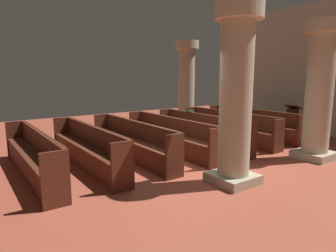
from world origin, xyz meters
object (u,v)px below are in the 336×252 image
(pew_row_3, at_px, (169,134))
(hymn_book, at_px, (191,111))
(pew_row_6, at_px, (32,153))
(pew_row_5, at_px, (87,145))
(pew_row_0, at_px, (252,122))
(pew_row_2, at_px, (201,129))
(pillar_far_side, at_px, (186,84))
(pew_row_1, at_px, (229,125))
(pillar_aisle_rear, at_px, (236,93))
(lectern, at_px, (292,123))
(pew_row_4, at_px, (132,139))
(pillar_aisle_side, at_px, (319,89))

(pew_row_3, height_order, hymn_book, hymn_book)
(pew_row_3, bearing_deg, hymn_book, 118.39)
(pew_row_6, bearing_deg, pew_row_5, 90.00)
(pew_row_0, distance_m, pew_row_2, 2.29)
(pillar_far_side, height_order, hymn_book, pillar_far_side)
(pew_row_1, distance_m, pillar_aisle_rear, 3.95)
(pillar_far_side, bearing_deg, pew_row_1, -7.98)
(pew_row_1, bearing_deg, pillar_far_side, 172.02)
(pew_row_3, xyz_separation_m, hymn_book, (-0.72, 1.34, 0.44))
(pew_row_1, relative_size, pew_row_5, 1.00)
(pew_row_3, relative_size, lectern, 3.38)
(hymn_book, bearing_deg, pew_row_0, 71.02)
(pew_row_4, xyz_separation_m, pillar_aisle_side, (2.63, 3.70, 1.23))
(pew_row_4, xyz_separation_m, pillar_far_side, (-2.58, 3.80, 1.23))
(pew_row_0, relative_size, pillar_aisle_side, 1.10)
(pew_row_0, relative_size, pillar_aisle_rear, 1.10)
(pew_row_2, distance_m, pew_row_3, 1.15)
(pew_row_1, height_order, pew_row_3, same)
(pew_row_4, relative_size, pillar_aisle_rear, 1.10)
(pillar_far_side, relative_size, pillar_aisle_rear, 1.00)
(pillar_far_side, relative_size, hymn_book, 15.43)
(lectern, bearing_deg, pew_row_2, -103.19)
(pillar_aisle_side, height_order, pillar_aisle_rear, same)
(pew_row_0, distance_m, pew_row_6, 6.87)
(pew_row_2, bearing_deg, pew_row_3, -90.00)
(pew_row_6, height_order, lectern, lectern)
(pew_row_2, relative_size, pillar_aisle_rear, 1.10)
(pew_row_4, distance_m, pillar_aisle_rear, 3.00)
(pew_row_1, xyz_separation_m, pew_row_6, (0.00, -5.73, 0.00))
(pew_row_5, height_order, hymn_book, hymn_book)
(pew_row_4, height_order, pillar_aisle_side, pillar_aisle_side)
(pew_row_0, xyz_separation_m, hymn_book, (-0.72, -2.10, 0.44))
(pillar_far_side, bearing_deg, pew_row_2, -30.30)
(lectern, bearing_deg, pew_row_1, -109.61)
(pew_row_4, relative_size, pillar_aisle_side, 1.10)
(pew_row_3, xyz_separation_m, pillar_aisle_rear, (2.63, -0.39, 1.23))
(pew_row_2, height_order, pillar_aisle_side, pillar_aisle_side)
(pew_row_2, distance_m, pillar_aisle_rear, 3.28)
(pew_row_3, xyz_separation_m, pew_row_5, (0.00, -2.29, 0.00))
(pew_row_0, xyz_separation_m, pillar_far_side, (-2.58, -0.78, 1.23))
(lectern, bearing_deg, pillar_aisle_side, -46.43)
(pew_row_2, bearing_deg, pew_row_0, 90.00)
(pillar_far_side, relative_size, lectern, 3.06)
(pew_row_4, distance_m, pillar_far_side, 4.75)
(pew_row_4, xyz_separation_m, hymn_book, (-0.72, 2.48, 0.44))
(pew_row_4, xyz_separation_m, pew_row_6, (0.00, -2.29, 0.00))
(pew_row_2, distance_m, pillar_far_side, 3.23)
(pew_row_0, bearing_deg, pillar_aisle_rear, -55.50)
(pew_row_3, relative_size, pew_row_4, 1.00)
(pew_row_2, height_order, lectern, lectern)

